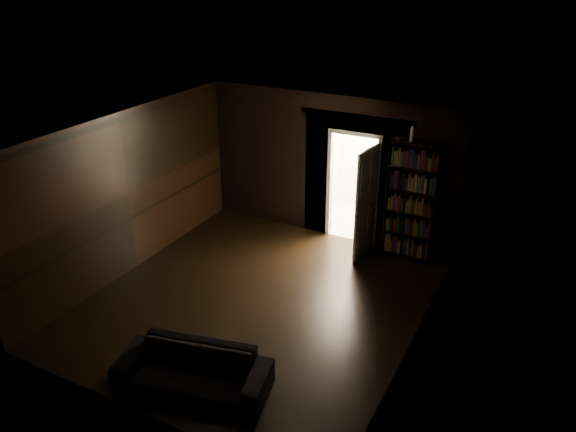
# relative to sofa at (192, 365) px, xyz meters

# --- Properties ---
(ground) EXTENTS (5.50, 5.50, 0.00)m
(ground) POSITION_rel_sofa_xyz_m (-0.29, 2.10, -0.38)
(ground) COLOR black
(ground) RESTS_ON ground
(room_walls) EXTENTS (5.02, 5.61, 2.84)m
(room_walls) POSITION_rel_sofa_xyz_m (-0.30, 3.17, 1.31)
(room_walls) COLOR black
(room_walls) RESTS_ON ground
(kitchen_alcove) EXTENTS (2.20, 1.80, 2.60)m
(kitchen_alcove) POSITION_rel_sofa_xyz_m (0.21, 5.97, 0.83)
(kitchen_alcove) COLOR #B3AB9C
(kitchen_alcove) RESTS_ON ground
(sofa) EXTENTS (2.09, 1.25, 0.75)m
(sofa) POSITION_rel_sofa_xyz_m (0.00, 0.00, 0.00)
(sofa) COLOR black
(sofa) RESTS_ON ground
(bookshelf) EXTENTS (0.95, 0.58, 2.20)m
(bookshelf) POSITION_rel_sofa_xyz_m (1.39, 4.69, 0.72)
(bookshelf) COLOR black
(bookshelf) RESTS_ON ground
(refrigerator) EXTENTS (0.93, 0.89, 1.65)m
(refrigerator) POSITION_rel_sofa_xyz_m (0.53, 6.13, 0.45)
(refrigerator) COLOR white
(refrigerator) RESTS_ON ground
(door) EXTENTS (0.11, 0.85, 2.05)m
(door) POSITION_rel_sofa_xyz_m (0.65, 4.41, 0.65)
(door) COLOR white
(door) RESTS_ON ground
(figurine) EXTENTS (0.10, 0.10, 0.27)m
(figurine) POSITION_rel_sofa_xyz_m (1.29, 4.66, 1.96)
(figurine) COLOR silver
(figurine) RESTS_ON bookshelf
(bottles) EXTENTS (0.70, 0.12, 0.28)m
(bottles) POSITION_rel_sofa_xyz_m (0.51, 6.08, 1.42)
(bottles) COLOR black
(bottles) RESTS_ON refrigerator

